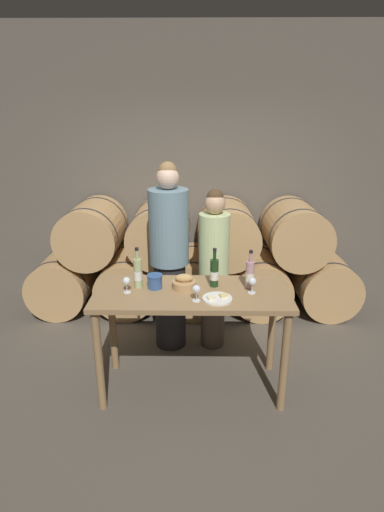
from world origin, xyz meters
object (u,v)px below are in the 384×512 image
object	(u,v)px
wine_bottle_white	(138,273)
blue_crock	(155,281)
wine_bottle_red	(214,273)
wine_glass_left	(196,290)
wine_glass_center	(252,282)
tasting_table	(192,307)
wine_glass_far_left	(126,282)
person_right	(214,269)
wine_bottle_rose	(250,274)
cheese_plate	(217,298)
person_left	(169,258)
bread_basket	(184,283)

from	to	relation	value
wine_bottle_white	blue_crock	world-z (taller)	wine_bottle_white
blue_crock	wine_bottle_red	bearing A→B (deg)	5.10
wine_glass_left	wine_glass_center	xyz separation A→B (m)	(0.44, 0.15, 0.00)
tasting_table	wine_glass_far_left	distance (m)	0.56
person_right	wine_glass_far_left	xyz separation A→B (m)	(-0.71, -0.72, 0.18)
wine_bottle_white	wine_glass_left	distance (m)	0.54
wine_bottle_rose	wine_glass_far_left	distance (m)	0.98
wine_bottle_red	blue_crock	world-z (taller)	wine_bottle_red
cheese_plate	wine_glass_left	xyz separation A→B (m)	(-0.16, -0.03, 0.08)
tasting_table	person_right	world-z (taller)	person_right
person_right	blue_crock	world-z (taller)	person_right
wine_bottle_rose	person_right	bearing A→B (deg)	113.17
person_left	cheese_plate	bearing A→B (deg)	-63.29
wine_bottle_rose	wine_glass_far_left	xyz separation A→B (m)	(-0.97, -0.10, -0.02)
wine_bottle_white	bread_basket	xyz separation A→B (m)	(0.37, -0.02, -0.08)
wine_bottle_rose	wine_glass_left	bearing A→B (deg)	-150.07
tasting_table	blue_crock	bearing A→B (deg)	168.69
person_left	person_right	world-z (taller)	person_left
cheese_plate	wine_glass_left	size ratio (longest dim) A/B	1.76
wine_bottle_red	cheese_plate	xyz separation A→B (m)	(0.01, -0.25, -0.11)
person_left	wine_bottle_red	distance (m)	0.72
wine_bottle_red	tasting_table	bearing A→B (deg)	-150.48
person_left	wine_bottle_white	xyz separation A→B (m)	(-0.21, -0.61, 0.10)
wine_bottle_rose	bread_basket	xyz separation A→B (m)	(-0.53, -0.01, -0.07)
wine_bottle_rose	person_left	bearing A→B (deg)	138.30
person_left	wine_bottle_white	bearing A→B (deg)	-109.26
wine_bottle_rose	cheese_plate	bearing A→B (deg)	-140.76
person_left	wine_glass_center	bearing A→B (deg)	-45.70
tasting_table	cheese_plate	size ratio (longest dim) A/B	6.79
wine_bottle_rose	wine_glass_far_left	bearing A→B (deg)	-173.97
bread_basket	cheese_plate	xyz separation A→B (m)	(0.26, -0.21, -0.04)
person_right	wine_bottle_white	xyz separation A→B (m)	(-0.64, -0.61, 0.21)
tasting_table	person_left	size ratio (longest dim) A/B	0.84
bread_basket	wine_glass_center	size ratio (longest dim) A/B	1.47
wine_bottle_white	person_left	bearing A→B (deg)	70.74
person_left	person_right	xyz separation A→B (m)	(0.43, 0.00, -0.11)
tasting_table	person_right	bearing A→B (deg)	73.62
wine_bottle_white	cheese_plate	bearing A→B (deg)	-19.81
wine_glass_left	bread_basket	bearing A→B (deg)	112.95
person_left	tasting_table	bearing A→B (deg)	-72.00
person_left	wine_bottle_red	world-z (taller)	person_left
person_left	bread_basket	size ratio (longest dim) A/B	9.63
person_right	wine_glass_left	xyz separation A→B (m)	(-0.17, -0.86, 0.18)
tasting_table	blue_crock	distance (m)	0.36
person_left	wine_bottle_white	world-z (taller)	person_left
person_left	wine_glass_far_left	bearing A→B (deg)	-111.88
cheese_plate	wine_glass_far_left	xyz separation A→B (m)	(-0.71, 0.12, 0.08)
person_left	wine_bottle_rose	xyz separation A→B (m)	(0.69, -0.61, 0.09)
wine_bottle_rose	cheese_plate	world-z (taller)	wine_bottle_rose
bread_basket	wine_glass_center	xyz separation A→B (m)	(0.53, -0.09, 0.05)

